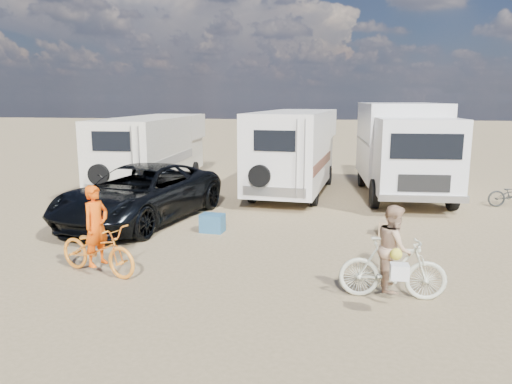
% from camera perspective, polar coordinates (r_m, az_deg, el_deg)
% --- Properties ---
extents(ground, '(140.00, 140.00, 0.00)m').
position_cam_1_polar(ground, '(11.23, 0.01, -6.93)').
color(ground, '#967F59').
rests_on(ground, ground).
extents(rv_main, '(2.97, 6.96, 2.98)m').
position_cam_1_polar(rv_main, '(17.83, 4.53, 4.63)').
color(rv_main, silver).
rests_on(rv_main, ground).
extents(rv_left, '(2.43, 7.63, 2.74)m').
position_cam_1_polar(rv_left, '(19.19, -11.93, 4.51)').
color(rv_left, beige).
rests_on(rv_left, ground).
extents(box_truck, '(2.94, 6.71, 3.27)m').
position_cam_1_polar(box_truck, '(17.82, 16.96, 4.65)').
color(box_truck, silver).
rests_on(box_truck, ground).
extents(dark_suv, '(3.82, 6.16, 1.59)m').
position_cam_1_polar(dark_suv, '(14.10, -13.41, -0.19)').
color(dark_suv, black).
rests_on(dark_suv, ground).
extents(bike_man, '(2.03, 1.26, 1.01)m').
position_cam_1_polar(bike_man, '(10.20, -18.09, -6.39)').
color(bike_man, orange).
rests_on(bike_man, ground).
extents(bike_woman, '(1.84, 0.53, 1.10)m').
position_cam_1_polar(bike_woman, '(8.84, 15.74, -8.60)').
color(bike_woman, beige).
rests_on(bike_woman, ground).
extents(rider_man, '(0.56, 0.68, 1.61)m').
position_cam_1_polar(rider_man, '(10.11, -18.19, -4.75)').
color(rider_man, '#EB4F08').
rests_on(rider_man, ground).
extents(rider_woman, '(0.57, 0.73, 1.49)m').
position_cam_1_polar(rider_woman, '(8.77, 15.81, -7.40)').
color(rider_woman, tan).
rests_on(rider_woman, ground).
extents(cooler, '(0.64, 0.49, 0.48)m').
position_cam_1_polar(cooler, '(12.76, -5.14, -3.65)').
color(cooler, '#2A597D').
rests_on(cooler, ground).
extents(crate, '(0.54, 0.54, 0.38)m').
position_cam_1_polar(crate, '(12.92, 15.29, -4.05)').
color(crate, '#937653').
rests_on(crate, ground).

